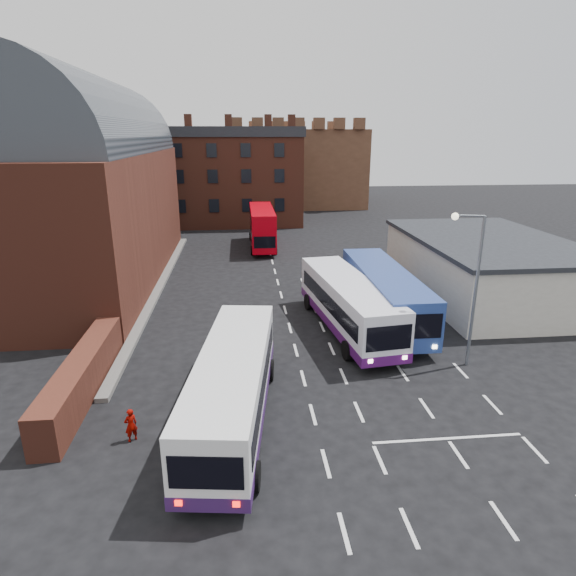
{
  "coord_description": "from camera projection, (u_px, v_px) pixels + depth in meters",
  "views": [
    {
      "loc": [
        -2.8,
        -18.43,
        11.4
      ],
      "look_at": [
        0.0,
        10.0,
        2.2
      ],
      "focal_mm": 30.0,
      "sensor_mm": 36.0,
      "label": 1
    }
  ],
  "objects": [
    {
      "name": "ground",
      "position": [
        310.0,
        404.0,
        21.21
      ],
      "size": [
        180.0,
        180.0,
        0.0
      ],
      "primitive_type": "plane",
      "color": "black"
    },
    {
      "name": "railway_station",
      "position": [
        76.0,
        184.0,
        37.32
      ],
      "size": [
        12.0,
        28.0,
        16.0
      ],
      "color": "#602B1E",
      "rests_on": "ground"
    },
    {
      "name": "forecourt_wall",
      "position": [
        83.0,
        375.0,
        21.88
      ],
      "size": [
        1.2,
        10.0,
        1.8
      ],
      "primitive_type": "cube",
      "color": "#602B1E",
      "rests_on": "ground"
    },
    {
      "name": "cream_building",
      "position": [
        486.0,
        266.0,
        35.22
      ],
      "size": [
        10.4,
        16.4,
        4.25
      ],
      "color": "beige",
      "rests_on": "ground"
    },
    {
      "name": "brick_terrace",
      "position": [
        215.0,
        181.0,
        62.54
      ],
      "size": [
        22.0,
        10.0,
        11.0
      ],
      "primitive_type": "cube",
      "color": "brown",
      "rests_on": "ground"
    },
    {
      "name": "castle_keep",
      "position": [
        291.0,
        166.0,
        82.45
      ],
      "size": [
        22.0,
        22.0,
        12.0
      ],
      "primitive_type": "cube",
      "color": "brown",
      "rests_on": "ground"
    },
    {
      "name": "bus_white_outbound",
      "position": [
        233.0,
        382.0,
        19.45
      ],
      "size": [
        3.98,
        11.49,
        3.07
      ],
      "rotation": [
        0.0,
        0.0,
        -0.13
      ],
      "color": "white",
      "rests_on": "ground"
    },
    {
      "name": "bus_white_inbound",
      "position": [
        348.0,
        301.0,
        28.58
      ],
      "size": [
        4.09,
        11.89,
        3.18
      ],
      "rotation": [
        0.0,
        0.0,
        3.27
      ],
      "color": "white",
      "rests_on": "ground"
    },
    {
      "name": "bus_blue",
      "position": [
        384.0,
        292.0,
        30.1
      ],
      "size": [
        3.07,
        12.12,
        3.31
      ],
      "rotation": [
        0.0,
        0.0,
        3.14
      ],
      "color": "navy",
      "rests_on": "ground"
    },
    {
      "name": "bus_red_double",
      "position": [
        262.0,
        227.0,
        49.73
      ],
      "size": [
        2.6,
        10.21,
        4.08
      ],
      "rotation": [
        0.0,
        0.0,
        3.14
      ],
      "color": "#BF000D",
      "rests_on": "ground"
    },
    {
      "name": "street_lamp",
      "position": [
        472.0,
        277.0,
        23.47
      ],
      "size": [
        1.56,
        0.58,
        7.84
      ],
      "rotation": [
        0.0,
        0.0,
        -0.25
      ],
      "color": "slate",
      "rests_on": "ground"
    },
    {
      "name": "pedestrian_red",
      "position": [
        131.0,
        425.0,
        18.52
      ],
      "size": [
        0.6,
        0.56,
        1.38
      ],
      "primitive_type": "imported",
      "rotation": [
        0.0,
        0.0,
        3.75
      ],
      "color": "#7B0500",
      "rests_on": "ground"
    },
    {
      "name": "pedestrian_beige",
      "position": [
        196.0,
        420.0,
        18.57
      ],
      "size": [
        1.05,
        0.97,
        1.73
      ],
      "primitive_type": "imported",
      "rotation": [
        0.0,
        0.0,
        3.62
      ],
      "color": "tan",
      "rests_on": "ground"
    }
  ]
}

